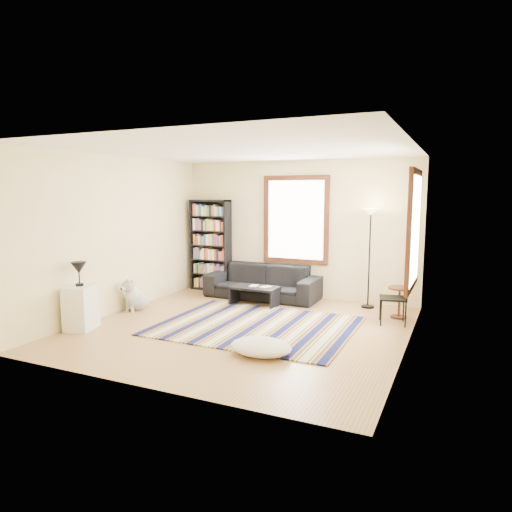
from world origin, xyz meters
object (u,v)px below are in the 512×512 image
at_px(coffee_table, 255,296).
at_px(dog, 137,294).
at_px(side_table, 399,303).
at_px(floor_cushion, 261,347).
at_px(folding_chair, 393,298).
at_px(bookshelf, 211,245).
at_px(white_cabinet, 81,308).
at_px(sofa, 262,282).
at_px(floor_lamp, 369,259).

distance_m(coffee_table, dog, 2.22).
distance_m(coffee_table, side_table, 2.66).
bearing_deg(floor_cushion, side_table, 61.46).
height_order(side_table, folding_chair, folding_chair).
height_order(coffee_table, dog, dog).
xyz_separation_m(bookshelf, folding_chair, (4.08, -1.10, -0.57)).
bearing_deg(white_cabinet, sofa, 44.47).
bearing_deg(coffee_table, folding_chair, -4.99).
xyz_separation_m(sofa, side_table, (2.76, -0.41, -0.07)).
height_order(folding_chair, white_cabinet, folding_chair).
distance_m(coffee_table, floor_lamp, 2.27).
distance_m(sofa, bookshelf, 1.55).
distance_m(folding_chair, white_cabinet, 5.03).
xyz_separation_m(coffee_table, side_table, (2.65, 0.20, 0.09)).
bearing_deg(floor_cushion, sofa, 113.31).
distance_m(bookshelf, dog, 2.27).
xyz_separation_m(bookshelf, floor_cushion, (2.69, -3.33, -0.89)).
xyz_separation_m(side_table, folding_chair, (-0.05, -0.42, 0.16)).
xyz_separation_m(floor_lamp, side_table, (0.63, -0.51, -0.66)).
bearing_deg(dog, floor_cushion, -13.71).
xyz_separation_m(sofa, dog, (-1.72, -1.86, -0.05)).
relative_size(floor_cushion, side_table, 1.58).
bearing_deg(side_table, bookshelf, 170.67).
bearing_deg(sofa, coffee_table, -79.76).
distance_m(floor_lamp, dog, 4.37).
bearing_deg(side_table, folding_chair, -96.74).
bearing_deg(floor_cushion, bookshelf, 128.95).
bearing_deg(floor_lamp, sofa, -177.31).
xyz_separation_m(folding_chair, dog, (-4.43, -1.03, -0.14)).
relative_size(side_table, folding_chair, 0.63).
bearing_deg(white_cabinet, floor_cushion, -14.48).
distance_m(floor_cushion, side_table, 3.02).
distance_m(floor_cushion, folding_chair, 2.64).
xyz_separation_m(sofa, floor_lamp, (2.13, 0.10, 0.59)).
height_order(bookshelf, floor_lamp, bookshelf).
relative_size(bookshelf, coffee_table, 2.22).
xyz_separation_m(floor_cushion, floor_lamp, (0.81, 3.16, 0.82)).
relative_size(bookshelf, floor_lamp, 1.08).
bearing_deg(sofa, white_cabinet, -118.47).
height_order(bookshelf, coffee_table, bookshelf).
xyz_separation_m(floor_lamp, white_cabinet, (-3.87, -3.29, -0.58)).
relative_size(floor_lamp, folding_chair, 2.16).
relative_size(coffee_table, floor_cushion, 1.06).
height_order(floor_cushion, floor_lamp, floor_lamp).
bearing_deg(floor_cushion, floor_lamp, 75.55).
relative_size(coffee_table, folding_chair, 1.05).
bearing_deg(folding_chair, side_table, 71.79).
height_order(side_table, white_cabinet, white_cabinet).
bearing_deg(dog, folding_chair, 20.90).
relative_size(bookshelf, dog, 3.43).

